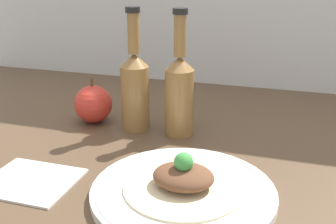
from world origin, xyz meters
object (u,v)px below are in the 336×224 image
at_px(plate, 183,191).
at_px(cider_bottle_right, 179,91).
at_px(plated_food, 183,179).
at_px(cider_bottle_left, 135,87).
at_px(apple, 93,104).

relative_size(plate, cider_bottle_right, 1.09).
distance_m(plated_food, cider_bottle_right, 0.27).
bearing_deg(plated_food, cider_bottle_left, 126.01).
bearing_deg(plate, plated_food, -90.00).
bearing_deg(cider_bottle_left, apple, 176.25).
bearing_deg(cider_bottle_right, apple, 178.05).
xyz_separation_m(plate, plated_food, (0.00, -0.00, 0.02)).
height_order(plated_food, cider_bottle_right, cider_bottle_right).
xyz_separation_m(plated_food, cider_bottle_right, (-0.08, 0.25, 0.07)).
distance_m(plate, plated_food, 0.02).
bearing_deg(apple, plate, -41.20).
height_order(cider_bottle_left, apple, cider_bottle_left).
height_order(cider_bottle_left, cider_bottle_right, same).
xyz_separation_m(cider_bottle_left, cider_bottle_right, (0.10, 0.00, 0.00)).
xyz_separation_m(plated_food, apple, (-0.29, 0.25, 0.01)).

